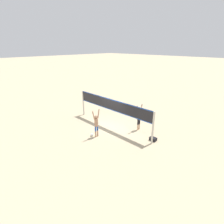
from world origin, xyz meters
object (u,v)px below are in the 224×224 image
object	(u,v)px
volleyball_net	(112,108)
gear_bag	(153,139)
player_spiker	(96,123)
player_blocker	(139,117)
volleyball	(92,135)

from	to	relation	value
volleyball_net	gear_bag	size ratio (longest dim) A/B	16.31
player_spiker	player_blocker	world-z (taller)	player_blocker
player_blocker	gear_bag	xyz separation A→B (m)	(1.84, -0.68, -1.03)
volleyball_net	player_blocker	bearing A→B (deg)	29.30
player_spiker	player_blocker	xyz separation A→B (m)	(1.62, 3.19, 0.01)
player_spiker	player_blocker	bearing A→B (deg)	-26.88
player_blocker	volleyball_net	bearing A→B (deg)	-60.70
player_blocker	gear_bag	bearing A→B (deg)	69.75
player_blocker	gear_bag	distance (m)	2.22
player_spiker	gear_bag	world-z (taller)	player_spiker
player_spiker	volleyball_net	bearing A→B (deg)	10.20
player_spiker	volleyball	size ratio (longest dim) A/B	9.65
player_spiker	player_blocker	distance (m)	3.58
gear_bag	volleyball_net	bearing A→B (deg)	-173.47
volleyball_net	volleyball	distance (m)	2.80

